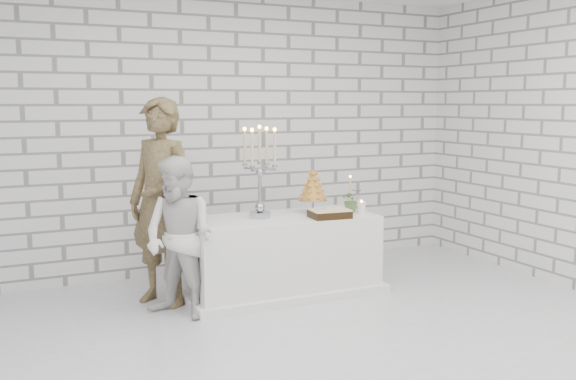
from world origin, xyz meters
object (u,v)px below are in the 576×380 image
at_px(groom, 161,202).
at_px(bride, 180,238).
at_px(candelabra, 260,172).
at_px(croquembouche, 313,191).
at_px(cake_table, 281,255).

bearing_deg(groom, bride, -30.36).
relative_size(groom, candelabra, 2.15).
distance_m(groom, candelabra, 0.95).
distance_m(bride, croquembouche, 1.50).
height_order(groom, candelabra, groom).
bearing_deg(bride, groom, 148.64).
distance_m(groom, bride, 0.51).
xyz_separation_m(cake_table, croquembouche, (0.36, 0.05, 0.60)).
relative_size(cake_table, candelabra, 2.05).
xyz_separation_m(candelabra, croquembouche, (0.57, 0.01, -0.22)).
distance_m(cake_table, bride, 1.16).
bearing_deg(candelabra, groom, 172.50).
bearing_deg(croquembouche, cake_table, -171.97).
distance_m(cake_table, candelabra, 0.84).
bearing_deg(cake_table, groom, 171.83).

